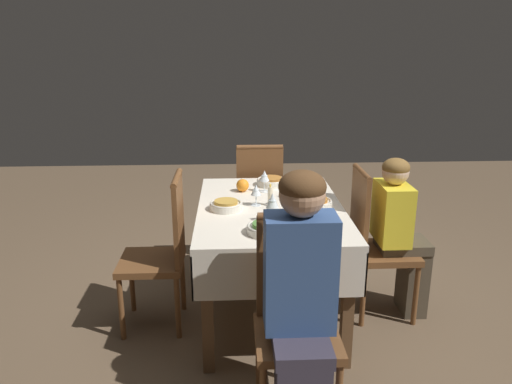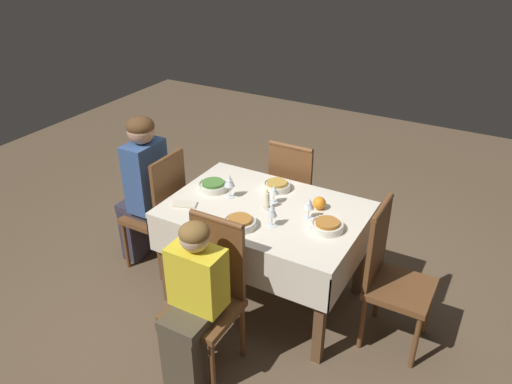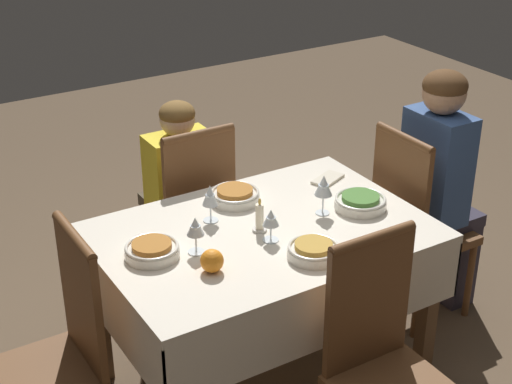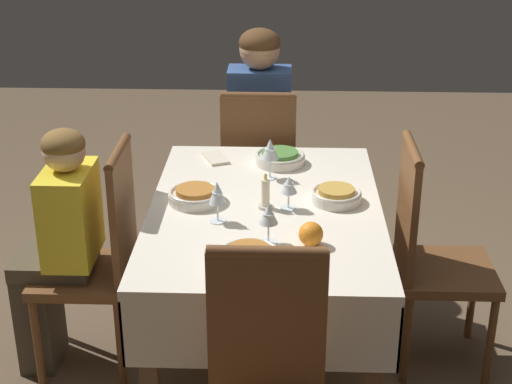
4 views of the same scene
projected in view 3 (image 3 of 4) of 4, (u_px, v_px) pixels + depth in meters
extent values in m
plane|color=brown|center=(262.00, 379.00, 3.34)|extent=(8.00, 8.00, 0.00)
cube|color=silver|center=(262.00, 234.00, 3.02)|extent=(1.26, 0.87, 0.04)
cube|color=silver|center=(327.00, 319.00, 2.76)|extent=(1.26, 0.01, 0.24)
cube|color=silver|center=(210.00, 220.00, 3.41)|extent=(1.26, 0.01, 0.24)
cube|color=silver|center=(113.00, 313.00, 2.79)|extent=(0.01, 0.87, 0.24)
cube|color=silver|center=(386.00, 224.00, 3.38)|extent=(0.01, 0.87, 0.24)
cube|color=brown|center=(427.00, 314.00, 3.17)|extent=(0.06, 0.06, 0.69)
cube|color=brown|center=(99.00, 309.00, 3.20)|extent=(0.06, 0.06, 0.69)
cube|color=brown|center=(322.00, 238.00, 3.72)|extent=(0.06, 0.06, 0.69)
cube|color=brown|center=(424.00, 234.00, 3.62)|extent=(0.38, 0.38, 0.04)
cube|color=brown|center=(400.00, 191.00, 3.42)|extent=(0.03, 0.35, 0.50)
cylinder|color=brown|center=(405.00, 138.00, 3.31)|extent=(0.04, 0.34, 0.04)
cylinder|color=brown|center=(469.00, 280.00, 3.67)|extent=(0.03, 0.03, 0.39)
cylinder|color=brown|center=(422.00, 250.00, 3.92)|extent=(0.03, 0.03, 0.39)
cylinder|color=brown|center=(417.00, 300.00, 3.52)|extent=(0.03, 0.03, 0.39)
cylinder|color=brown|center=(371.00, 268.00, 3.77)|extent=(0.03, 0.03, 0.39)
cube|color=brown|center=(185.00, 224.00, 3.71)|extent=(0.38, 0.38, 0.04)
cube|color=brown|center=(200.00, 187.00, 3.46)|extent=(0.35, 0.03, 0.50)
cylinder|color=brown|center=(198.00, 134.00, 3.35)|extent=(0.34, 0.04, 0.04)
cylinder|color=brown|center=(201.00, 240.00, 4.00)|extent=(0.03, 0.03, 0.39)
cylinder|color=brown|center=(142.00, 257.00, 3.85)|extent=(0.03, 0.03, 0.39)
cylinder|color=brown|center=(232.00, 269.00, 3.76)|extent=(0.03, 0.03, 0.39)
cylinder|color=brown|center=(171.00, 288.00, 3.61)|extent=(0.03, 0.03, 0.39)
cube|color=brown|center=(41.00, 379.00, 2.71)|extent=(0.38, 0.38, 0.04)
cube|color=brown|center=(81.00, 299.00, 2.67)|extent=(0.03, 0.35, 0.50)
cylinder|color=brown|center=(74.00, 236.00, 2.56)|extent=(0.04, 0.34, 0.04)
cube|color=brown|center=(368.00, 302.00, 2.66)|extent=(0.35, 0.03, 0.50)
cylinder|color=brown|center=(373.00, 238.00, 2.55)|extent=(0.34, 0.04, 0.04)
cube|color=#383342|center=(451.00, 259.00, 3.80)|extent=(0.14, 0.22, 0.43)
cube|color=#383342|center=(443.00, 218.00, 3.65)|extent=(0.31, 0.24, 0.06)
cube|color=#38568E|center=(436.00, 167.00, 3.49)|extent=(0.18, 0.30, 0.51)
sphere|color=tan|center=(444.00, 93.00, 3.33)|extent=(0.19, 0.19, 0.19)
ellipsoid|color=brown|center=(445.00, 85.00, 3.32)|extent=(0.19, 0.19, 0.13)
cube|color=#4C4233|center=(169.00, 242.00, 3.95)|extent=(0.22, 0.14, 0.43)
cube|color=#4C4233|center=(174.00, 205.00, 3.77)|extent=(0.24, 0.31, 0.06)
cube|color=yellow|center=(180.00, 172.00, 3.61)|extent=(0.30, 0.18, 0.36)
sphere|color=beige|center=(177.00, 119.00, 3.50)|extent=(0.16, 0.16, 0.16)
ellipsoid|color=brown|center=(177.00, 113.00, 3.49)|extent=(0.16, 0.16, 0.11)
cylinder|color=silver|center=(360.00, 204.00, 3.17)|extent=(0.21, 0.21, 0.04)
torus|color=silver|center=(361.00, 199.00, 3.16)|extent=(0.21, 0.21, 0.01)
cylinder|color=#4C7F38|center=(361.00, 198.00, 3.16)|extent=(0.15, 0.15, 0.02)
cylinder|color=white|center=(322.00, 213.00, 3.13)|extent=(0.06, 0.06, 0.00)
cylinder|color=white|center=(323.00, 204.00, 3.12)|extent=(0.01, 0.01, 0.08)
cone|color=white|center=(324.00, 185.00, 3.08)|extent=(0.07, 0.07, 0.08)
cylinder|color=white|center=(323.00, 189.00, 3.09)|extent=(0.04, 0.04, 0.04)
cylinder|color=silver|center=(235.00, 197.00, 3.22)|extent=(0.21, 0.21, 0.04)
torus|color=silver|center=(235.00, 192.00, 3.21)|extent=(0.20, 0.20, 0.01)
cylinder|color=#B2702D|center=(235.00, 191.00, 3.21)|extent=(0.15, 0.15, 0.02)
cylinder|color=white|center=(211.00, 220.00, 3.08)|extent=(0.06, 0.06, 0.00)
cylinder|color=white|center=(211.00, 212.00, 3.06)|extent=(0.01, 0.01, 0.07)
cone|color=white|center=(210.00, 195.00, 3.03)|extent=(0.06, 0.06, 0.08)
cylinder|color=white|center=(210.00, 199.00, 3.04)|extent=(0.04, 0.04, 0.04)
cylinder|color=silver|center=(152.00, 252.00, 2.83)|extent=(0.20, 0.20, 0.04)
torus|color=silver|center=(152.00, 247.00, 2.82)|extent=(0.20, 0.20, 0.01)
cylinder|color=#B2702D|center=(152.00, 245.00, 2.82)|extent=(0.14, 0.14, 0.02)
cylinder|color=white|center=(196.00, 252.00, 2.86)|extent=(0.06, 0.06, 0.00)
cylinder|color=white|center=(196.00, 243.00, 2.85)|extent=(0.01, 0.01, 0.07)
cone|color=white|center=(195.00, 226.00, 2.82)|extent=(0.07, 0.07, 0.07)
cylinder|color=white|center=(195.00, 229.00, 2.82)|extent=(0.04, 0.04, 0.03)
cylinder|color=silver|center=(313.00, 252.00, 2.83)|extent=(0.19, 0.19, 0.04)
torus|color=silver|center=(314.00, 247.00, 2.82)|extent=(0.19, 0.19, 0.01)
cylinder|color=gold|center=(314.00, 246.00, 2.82)|extent=(0.14, 0.14, 0.02)
cylinder|color=white|center=(271.00, 240.00, 2.94)|extent=(0.06, 0.06, 0.00)
cylinder|color=white|center=(271.00, 232.00, 2.93)|extent=(0.01, 0.01, 0.06)
cone|color=white|center=(271.00, 217.00, 2.90)|extent=(0.06, 0.06, 0.06)
cylinder|color=white|center=(271.00, 220.00, 2.90)|extent=(0.04, 0.04, 0.03)
cylinder|color=beige|center=(260.00, 230.00, 3.00)|extent=(0.06, 0.06, 0.01)
cylinder|color=beige|center=(260.00, 217.00, 2.98)|extent=(0.03, 0.03, 0.10)
ellipsoid|color=#F9C64C|center=(260.00, 202.00, 2.95)|extent=(0.01, 0.01, 0.03)
sphere|color=orange|center=(212.00, 261.00, 2.73)|extent=(0.08, 0.08, 0.08)
cube|color=beige|center=(328.00, 179.00, 3.41)|extent=(0.17, 0.13, 0.01)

